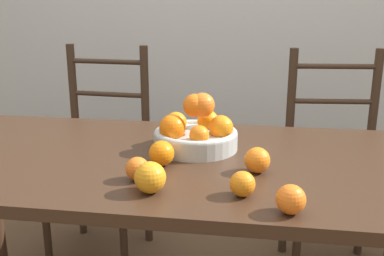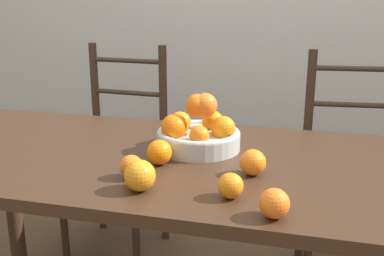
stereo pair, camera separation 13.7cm
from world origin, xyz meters
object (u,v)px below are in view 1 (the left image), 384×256
orange_loose_2 (150,177)px  chair_right (334,175)px  chair_left (101,162)px  orange_loose_5 (137,169)px  orange_loose_1 (291,199)px  orange_loose_4 (257,160)px  orange_loose_3 (162,153)px  fruit_bowl (196,131)px  orange_loose_0 (242,184)px

orange_loose_2 → chair_right: bearing=57.0°
chair_left → orange_loose_5: bearing=-59.9°
orange_loose_2 → chair_right: (0.61, 0.94, -0.33)m
orange_loose_1 → orange_loose_4: (-0.08, 0.24, 0.00)m
orange_loose_5 → orange_loose_3: bearing=71.3°
orange_loose_2 → chair_left: size_ratio=0.08×
fruit_bowl → orange_loose_2: bearing=-100.0°
fruit_bowl → orange_loose_5: 0.31m
chair_left → orange_loose_3: bearing=-54.1°
orange_loose_5 → chair_left: 1.03m
orange_loose_1 → orange_loose_2: (-0.34, 0.07, 0.01)m
fruit_bowl → orange_loose_0: (0.17, -0.35, -0.03)m
chair_left → chair_right: bearing=3.7°
orange_loose_0 → chair_right: (0.38, 0.93, -0.33)m
fruit_bowl → orange_loose_0: size_ratio=4.23×
fruit_bowl → orange_loose_3: size_ratio=3.62×
orange_loose_2 → orange_loose_4: 0.32m
orange_loose_1 → orange_loose_3: bearing=144.2°
orange_loose_2 → chair_left: (-0.49, 0.95, -0.33)m
chair_left → orange_loose_2: bearing=-59.1°
orange_loose_5 → chair_right: 1.14m
orange_loose_0 → orange_loose_5: bearing=168.1°
orange_loose_3 → chair_left: bearing=122.2°
fruit_bowl → orange_loose_5: fruit_bowl is taller
orange_loose_1 → orange_loose_3: (-0.36, 0.26, 0.00)m
chair_left → chair_right: same height
chair_right → chair_left: bearing=174.5°
orange_loose_1 → chair_left: bearing=129.4°
orange_loose_3 → orange_loose_0: bearing=-36.2°
orange_loose_2 → orange_loose_5: size_ratio=1.25×
fruit_bowl → chair_left: 0.88m
orange_loose_4 → chair_right: (0.35, 0.77, -0.33)m
orange_loose_1 → chair_left: (-0.83, 1.01, -0.33)m
orange_loose_1 → orange_loose_3: orange_loose_3 is taller
chair_left → orange_loose_4: bearing=-41.8°
fruit_bowl → orange_loose_4: fruit_bowl is taller
orange_loose_0 → orange_loose_3: (-0.24, 0.18, 0.01)m
orange_loose_1 → chair_right: chair_right is taller
orange_loose_2 → orange_loose_4: bearing=34.1°
orange_loose_3 → chair_left: (-0.47, 0.75, -0.33)m
chair_right → orange_loose_5: bearing=-132.9°
orange_loose_1 → chair_right: (0.27, 1.01, -0.33)m
orange_loose_2 → orange_loose_4: orange_loose_2 is taller
fruit_bowl → orange_loose_1: bearing=-56.8°
orange_loose_5 → fruit_bowl: bearing=67.9°
orange_loose_4 → fruit_bowl: bearing=137.8°
fruit_bowl → orange_loose_4: 0.27m
orange_loose_3 → orange_loose_2: bearing=-86.1°
orange_loose_1 → orange_loose_3: size_ratio=0.92×
orange_loose_2 → orange_loose_5: bearing=126.0°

